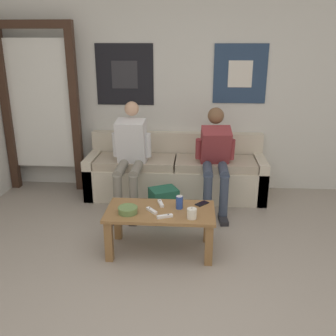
{
  "coord_description": "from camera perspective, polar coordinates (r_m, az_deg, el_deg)",
  "views": [
    {
      "loc": [
        0.11,
        -2.06,
        1.9
      ],
      "look_at": [
        -0.15,
        1.6,
        0.66
      ],
      "focal_mm": 40.0,
      "sensor_mm": 36.0,
      "label": 1
    }
  ],
  "objects": [
    {
      "name": "ceramic_bowl",
      "position": [
        3.43,
        -6.14,
        -6.31
      ],
      "size": [
        0.18,
        0.18,
        0.06
      ],
      "color": "#607F47",
      "rests_on": "coffee_table"
    },
    {
      "name": "person_seated_adult",
      "position": [
        4.41,
        -5.77,
        2.32
      ],
      "size": [
        0.47,
        0.86,
        1.24
      ],
      "color": "gray",
      "rests_on": "ground_plane"
    },
    {
      "name": "person_seated_teen",
      "position": [
        4.41,
        7.23,
        1.92
      ],
      "size": [
        0.47,
        0.88,
        1.16
      ],
      "color": "#384256",
      "rests_on": "ground_plane"
    },
    {
      "name": "game_controller_near_left",
      "position": [
        3.34,
        -0.49,
        -7.37
      ],
      "size": [
        0.15,
        0.08,
        0.03
      ],
      "color": "white",
      "rests_on": "coffee_table"
    },
    {
      "name": "wall_back",
      "position": [
        4.93,
        2.76,
        11.39
      ],
      "size": [
        10.0,
        0.07,
        2.55
      ],
      "color": "silver",
      "rests_on": "ground_plane"
    },
    {
      "name": "door_frame",
      "position": [
        5.11,
        -18.94,
        9.8
      ],
      "size": [
        1.0,
        0.1,
        2.15
      ],
      "color": "#382319",
      "rests_on": "ground_plane"
    },
    {
      "name": "game_controller_far_center",
      "position": [
        3.45,
        -2.51,
        -6.49
      ],
      "size": [
        0.12,
        0.13,
        0.03
      ],
      "color": "white",
      "rests_on": "coffee_table"
    },
    {
      "name": "drink_can_blue",
      "position": [
        3.5,
        1.75,
        -5.24
      ],
      "size": [
        0.07,
        0.07,
        0.12
      ],
      "color": "#28479E",
      "rests_on": "coffee_table"
    },
    {
      "name": "game_controller_near_right",
      "position": [
        3.59,
        -1.12,
        -5.42
      ],
      "size": [
        0.08,
        0.15,
        0.03
      ],
      "color": "white",
      "rests_on": "coffee_table"
    },
    {
      "name": "coffee_table",
      "position": [
        3.52,
        -1.17,
        -7.67
      ],
      "size": [
        1.01,
        0.52,
        0.42
      ],
      "color": "olive",
      "rests_on": "ground_plane"
    },
    {
      "name": "pillar_candle",
      "position": [
        3.32,
        3.65,
        -6.93
      ],
      "size": [
        0.09,
        0.09,
        0.1
      ],
      "color": "silver",
      "rests_on": "coffee_table"
    },
    {
      "name": "cell_phone",
      "position": [
        3.62,
        5.21,
        -5.41
      ],
      "size": [
        0.14,
        0.14,
        0.01
      ],
      "color": "black",
      "rests_on": "coffee_table"
    },
    {
      "name": "ground_plane",
      "position": [
        2.8,
        0.77,
        -24.02
      ],
      "size": [
        18.0,
        18.0,
        0.0
      ],
      "primitive_type": "plane",
      "color": "gray"
    },
    {
      "name": "backpack",
      "position": [
        4.17,
        -0.61,
        -5.73
      ],
      "size": [
        0.36,
        0.34,
        0.37
      ],
      "color": "#1E5642",
      "rests_on": "ground_plane"
    },
    {
      "name": "couch",
      "position": [
        4.83,
        1.15,
        -0.9
      ],
      "size": [
        2.25,
        0.68,
        0.77
      ],
      "color": "beige",
      "rests_on": "ground_plane"
    }
  ]
}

